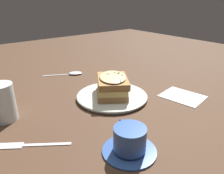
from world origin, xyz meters
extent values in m
plane|color=#473021|center=(0.00, 0.00, 0.00)|extent=(2.40, 2.40, 0.00)
cylinder|color=silver|center=(-0.02, 0.02, 0.01)|extent=(0.23, 0.23, 0.01)
torus|color=silver|center=(-0.02, 0.02, 0.01)|extent=(0.24, 0.24, 0.01)
cube|color=#A37542|center=(-0.02, 0.02, 0.02)|extent=(0.17, 0.16, 0.02)
cube|color=#E0C16B|center=(-0.02, 0.02, 0.04)|extent=(0.17, 0.15, 0.02)
cube|color=#A37542|center=(-0.02, 0.02, 0.06)|extent=(0.17, 0.15, 0.02)
ellipsoid|color=beige|center=(-0.02, 0.02, 0.08)|extent=(0.15, 0.14, 0.01)
cube|color=#2D6028|center=(-0.04, 0.01, 0.08)|extent=(0.00, 0.00, 0.00)
cube|color=#2D6028|center=(0.03, 0.01, 0.08)|extent=(0.01, 0.01, 0.00)
cube|color=#2D6028|center=(-0.02, 0.05, 0.08)|extent=(0.01, 0.01, 0.00)
cube|color=#2D6028|center=(-0.07, 0.02, 0.08)|extent=(0.00, 0.00, 0.00)
cube|color=#2D6028|center=(-0.02, 0.04, 0.08)|extent=(0.00, 0.01, 0.00)
cube|color=#2D6028|center=(-0.04, 0.02, 0.08)|extent=(0.01, 0.01, 0.00)
cube|color=#2D6028|center=(0.00, 0.05, 0.08)|extent=(0.00, 0.01, 0.00)
cube|color=#2D6028|center=(-0.03, 0.04, 0.08)|extent=(0.01, 0.01, 0.00)
cylinder|color=#33569E|center=(0.22, -0.13, 0.00)|extent=(0.12, 0.12, 0.01)
cylinder|color=#33569E|center=(0.22, -0.13, 0.04)|extent=(0.07, 0.07, 0.05)
cylinder|color=#381E0F|center=(0.22, -0.13, 0.06)|extent=(0.06, 0.06, 0.00)
torus|color=#33569E|center=(0.18, -0.11, 0.04)|extent=(0.04, 0.02, 0.04)
cylinder|color=silver|center=(-0.09, -0.30, 0.05)|extent=(0.07, 0.07, 0.11)
cube|color=silver|center=(0.09, -0.26, 0.00)|extent=(0.07, 0.10, 0.00)
cube|color=silver|center=(0.03, -0.33, 0.00)|extent=(0.06, 0.07, 0.00)
cube|color=#333335|center=(0.03, -0.34, 0.00)|extent=(0.03, 0.03, 0.00)
cube|color=#333335|center=(0.03, -0.34, 0.00)|extent=(0.03, 0.03, 0.00)
cube|color=#333335|center=(0.02, -0.34, 0.00)|extent=(0.03, 0.03, 0.00)
cube|color=silver|center=(-0.35, -0.03, 0.00)|extent=(0.06, 0.10, 0.00)
ellipsoid|color=silver|center=(-0.31, 0.04, 0.01)|extent=(0.06, 0.07, 0.01)
cube|color=white|center=(0.13, 0.21, 0.00)|extent=(0.15, 0.13, 0.00)
camera|label=1|loc=(0.51, -0.40, 0.32)|focal=35.00mm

